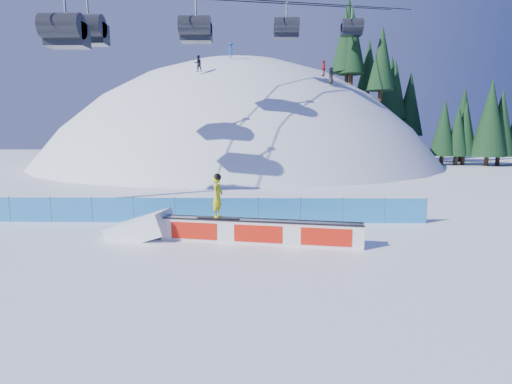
{
  "coord_description": "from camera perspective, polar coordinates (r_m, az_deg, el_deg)",
  "views": [
    {
      "loc": [
        3.19,
        -14.2,
        4.36
      ],
      "look_at": [
        2.92,
        3.1,
        1.71
      ],
      "focal_mm": 28.0,
      "sensor_mm": 36.0,
      "label": 1
    }
  ],
  "objects": [
    {
      "name": "snowboarder",
      "position": [
        15.73,
        -5.51,
        -0.6
      ],
      "size": [
        1.72,
        0.68,
        1.77
      ],
      "rotation": [
        0.0,
        0.0,
        1.31
      ],
      "color": "black",
      "rests_on": "rail_box"
    },
    {
      "name": "chairlift",
      "position": [
        43.55,
        3.21,
        25.42
      ],
      "size": [
        40.8,
        41.7,
        22.0
      ],
      "color": "#8D929A",
      "rests_on": "ground"
    },
    {
      "name": "snow_ramp",
      "position": [
        17.31,
        -16.07,
        -6.23
      ],
      "size": [
        2.81,
        2.02,
        1.61
      ],
      "primitive_type": null,
      "rotation": [
        0.0,
        -0.31,
        -0.17
      ],
      "color": "white",
      "rests_on": "ground"
    },
    {
      "name": "ground",
      "position": [
        15.19,
        -11.39,
        -8.15
      ],
      "size": [
        160.0,
        160.0,
        0.0
      ],
      "primitive_type": "plane",
      "color": "white",
      "rests_on": "ground"
    },
    {
      "name": "distant_skiers",
      "position": [
        44.68,
        0.95,
        18.02
      ],
      "size": [
        14.51,
        5.65,
        4.87
      ],
      "color": "black",
      "rests_on": "ground"
    },
    {
      "name": "treeline",
      "position": [
        60.05,
        23.55,
        12.12
      ],
      "size": [
        23.96,
        13.52,
        19.61
      ],
      "color": "#332214",
      "rests_on": "ground"
    },
    {
      "name": "snow_hill",
      "position": [
        60.57,
        -2.24,
        -12.96
      ],
      "size": [
        64.0,
        64.0,
        64.0
      ],
      "color": "white",
      "rests_on": "ground"
    },
    {
      "name": "safety_fence",
      "position": [
        19.34,
        -8.63,
        -2.59
      ],
      "size": [
        22.05,
        0.05,
        1.3
      ],
      "color": "#2379C0",
      "rests_on": "ground"
    },
    {
      "name": "rail_box",
      "position": [
        15.64,
        0.44,
        -5.69
      ],
      "size": [
        7.93,
        1.88,
        0.95
      ],
      "rotation": [
        0.0,
        0.0,
        -0.17
      ],
      "color": "silver",
      "rests_on": "ground"
    }
  ]
}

